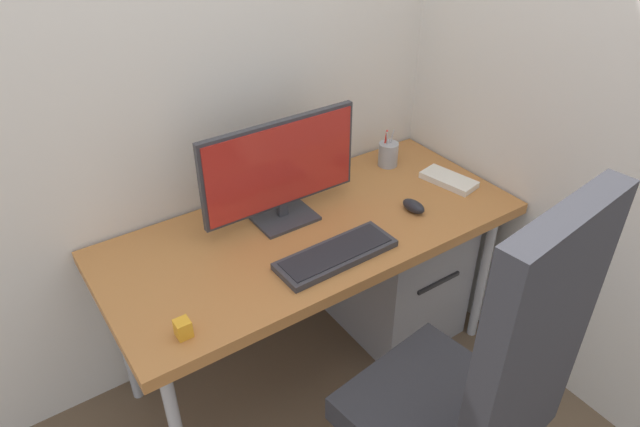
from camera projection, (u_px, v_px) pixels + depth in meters
name	position (u px, v px, depth m)	size (l,w,h in m)	color
ground_plane	(315.00, 362.00, 2.44)	(8.00, 8.00, 0.00)	brown
wall_back	(251.00, 4.00, 1.91)	(3.16, 0.04, 2.80)	silver
wall_side_right	(553.00, 8.00, 1.87)	(0.04, 2.32, 2.80)	silver
desk	(314.00, 238.00, 2.08)	(1.51, 0.67, 0.70)	#B27038
office_chair	(477.00, 390.00, 1.55)	(0.60, 0.61, 1.27)	black
filing_cabinet	(394.00, 270.00, 2.51)	(0.44, 0.52, 0.56)	gray
monitor	(281.00, 169.00, 1.99)	(0.60, 0.17, 0.38)	#333338
keyboard	(336.00, 254.00, 1.90)	(0.42, 0.15, 0.03)	#333338
mouse	(414.00, 206.00, 2.12)	(0.05, 0.10, 0.04)	black
pen_holder	(388.00, 154.00, 2.40)	(0.08, 0.08, 0.16)	#9EA0A5
notebook	(449.00, 180.00, 2.30)	(0.10, 0.22, 0.03)	silver
desk_clamp_accessory	(183.00, 328.00, 1.59)	(0.04, 0.04, 0.05)	orange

